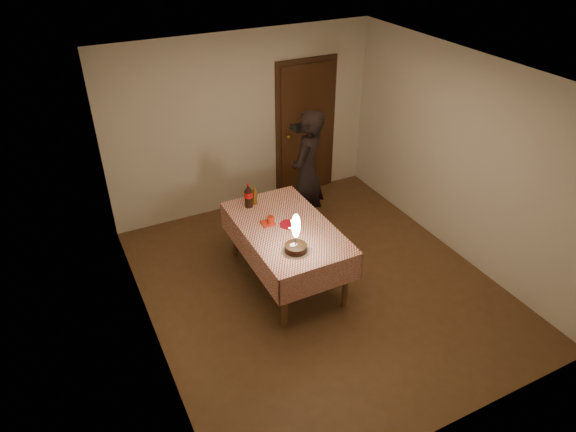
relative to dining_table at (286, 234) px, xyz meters
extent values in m
cube|color=brown|center=(0.30, -0.29, -0.67)|extent=(4.00, 4.50, 0.01)
cube|color=beige|center=(0.30, 1.96, 0.63)|extent=(4.00, 0.04, 2.60)
cube|color=beige|center=(0.30, -2.54, 0.63)|extent=(4.00, 0.04, 2.60)
cube|color=beige|center=(-1.70, -0.29, 0.63)|extent=(0.04, 4.50, 2.60)
cube|color=beige|center=(2.30, -0.29, 0.63)|extent=(0.04, 4.50, 2.60)
cube|color=silver|center=(0.30, -0.29, 1.93)|extent=(4.00, 4.50, 0.04)
cube|color=#472814|center=(1.30, 1.93, 0.35)|extent=(0.85, 0.05, 2.05)
sphere|color=#B28C33|center=(0.98, 1.88, 0.33)|extent=(0.06, 0.06, 0.06)
cube|color=brown|center=(0.00, 0.00, 0.07)|extent=(0.90, 1.60, 0.04)
cylinder|color=brown|center=(-0.39, -0.74, -0.31)|extent=(0.07, 0.07, 0.73)
cylinder|color=brown|center=(0.39, -0.74, -0.31)|extent=(0.07, 0.07, 0.73)
cylinder|color=brown|center=(-0.39, 0.74, -0.31)|extent=(0.07, 0.07, 0.73)
cylinder|color=brown|center=(0.39, 0.74, -0.31)|extent=(0.07, 0.07, 0.73)
cube|color=beige|center=(0.00, 0.00, 0.10)|extent=(1.02, 1.72, 0.01)
cube|color=beige|center=(0.00, -0.85, -0.08)|extent=(1.02, 0.01, 0.34)
cube|color=beige|center=(0.00, 0.85, -0.08)|extent=(1.02, 0.01, 0.34)
cube|color=beige|center=(-0.50, 0.00, -0.08)|extent=(0.01, 1.72, 0.34)
cube|color=beige|center=(0.50, 0.00, -0.08)|extent=(0.01, 1.72, 0.34)
cylinder|color=white|center=(-0.12, -0.49, 0.11)|extent=(0.31, 0.31, 0.01)
cylinder|color=black|center=(-0.12, -0.49, 0.15)|extent=(0.24, 0.24, 0.07)
cylinder|color=white|center=(-0.14, -0.47, 0.19)|extent=(0.07, 0.07, 0.00)
sphere|color=red|center=(-0.09, -0.50, 0.20)|extent=(0.02, 0.02, 0.02)
cube|color=#19721E|center=(-0.07, -0.51, 0.19)|extent=(0.02, 0.01, 0.00)
cube|color=#19721E|center=(-0.10, -0.51, 0.19)|extent=(0.01, 0.02, 0.00)
cylinder|color=#262628|center=(-0.12, -0.49, 0.24)|extent=(0.01, 0.01, 0.12)
ellipsoid|color=#FFF2BF|center=(-0.12, -0.49, 0.43)|extent=(0.09, 0.09, 0.29)
sphere|color=white|center=(-0.12, -0.49, 0.32)|extent=(0.04, 0.04, 0.04)
cylinder|color=#AF0C1A|center=(0.05, 0.02, 0.11)|extent=(0.22, 0.22, 0.01)
cylinder|color=#AA210B|center=(-0.14, 0.13, 0.15)|extent=(0.08, 0.08, 0.10)
cylinder|color=silver|center=(0.07, -0.07, 0.15)|extent=(0.07, 0.07, 0.09)
cube|color=red|center=(-0.17, 0.14, 0.11)|extent=(0.15, 0.15, 0.02)
cylinder|color=black|center=(-0.21, 0.62, 0.21)|extent=(0.10, 0.10, 0.22)
cylinder|color=red|center=(-0.21, 0.62, 0.27)|extent=(0.10, 0.10, 0.07)
cone|color=black|center=(-0.21, 0.62, 0.36)|extent=(0.10, 0.10, 0.08)
cylinder|color=red|center=(-0.21, 0.62, 0.41)|extent=(0.03, 0.03, 0.02)
cylinder|color=#5C3C0F|center=(-0.12, 0.65, 0.19)|extent=(0.06, 0.06, 0.18)
cone|color=#5C3C0F|center=(-0.12, 0.65, 0.31)|extent=(0.06, 0.06, 0.06)
cylinder|color=olive|center=(-0.12, 0.65, 0.35)|extent=(0.02, 0.02, 0.02)
imported|color=black|center=(0.76, 0.89, 0.22)|extent=(0.77, 0.74, 1.78)
cube|color=black|center=(0.68, 0.99, 0.85)|extent=(0.16, 0.15, 0.10)
cylinder|color=black|center=(0.63, 1.05, 0.85)|extent=(0.11, 0.11, 0.08)
camera|label=1|loc=(-2.24, -4.52, 3.41)|focal=32.00mm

